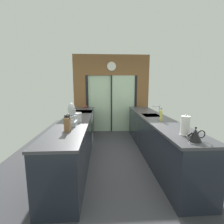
{
  "coord_description": "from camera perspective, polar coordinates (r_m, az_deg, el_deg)",
  "views": [
    {
      "loc": [
        -0.32,
        -3.35,
        1.64
      ],
      "look_at": [
        -0.08,
        0.72,
        0.98
      ],
      "focal_mm": 25.98,
      "sensor_mm": 36.0,
      "label": 1
    }
  ],
  "objects": [
    {
      "name": "ground_plane",
      "position": [
        4.3,
        1.21,
        -13.4
      ],
      "size": [
        5.04,
        7.6,
        0.02
      ],
      "primitive_type": "cube",
      "color": "#38383D"
    },
    {
      "name": "back_wall_unit",
      "position": [
        5.76,
        -0.18,
        8.05
      ],
      "size": [
        2.64,
        0.12,
        2.7
      ],
      "color": "brown",
      "rests_on": "ground_plane"
    },
    {
      "name": "left_counter_run",
      "position": [
        3.73,
        -12.45,
        -9.44
      ],
      "size": [
        0.62,
        3.8,
        0.92
      ],
      "color": "#1E232D",
      "rests_on": "ground_plane"
    },
    {
      "name": "right_counter_run",
      "position": [
        4.03,
        14.72,
        -8.1
      ],
      "size": [
        0.62,
        3.8,
        0.92
      ],
      "color": "#1E232D",
      "rests_on": "ground_plane"
    },
    {
      "name": "sink_faucet",
      "position": [
        4.18,
        15.91,
        1.15
      ],
      "size": [
        0.19,
        0.02,
        0.24
      ],
      "color": "#B7BABC",
      "rests_on": "right_counter_run"
    },
    {
      "name": "oven_range",
      "position": [
        4.79,
        -10.35,
        -5.29
      ],
      "size": [
        0.6,
        0.6,
        0.92
      ],
      "color": "#B7BABC",
      "rests_on": "ground_plane"
    },
    {
      "name": "mixing_bowl",
      "position": [
        5.38,
        -9.42,
        1.75
      ],
      "size": [
        0.18,
        0.18,
        0.07
      ],
      "color": "#BC4C38",
      "rests_on": "left_counter_run"
    },
    {
      "name": "knife_block",
      "position": [
        2.7,
        -15.45,
        -4.22
      ],
      "size": [
        0.09,
        0.14,
        0.27
      ],
      "color": "brown",
      "rests_on": "left_counter_run"
    },
    {
      "name": "stand_mixer",
      "position": [
        3.08,
        -13.95,
        -1.57
      ],
      "size": [
        0.17,
        0.27,
        0.42
      ],
      "color": "#B7BABC",
      "rests_on": "left_counter_run"
    },
    {
      "name": "stock_pot",
      "position": [
        3.42,
        -12.87,
        -1.72
      ],
      "size": [
        0.27,
        0.27,
        0.2
      ],
      "color": "#B7BABC",
      "rests_on": "left_counter_run"
    },
    {
      "name": "kettle",
      "position": [
        2.41,
        27.29,
        -7.19
      ],
      "size": [
        0.25,
        0.17,
        0.2
      ],
      "color": "black",
      "rests_on": "right_counter_run"
    },
    {
      "name": "soap_bottle",
      "position": [
        3.51,
        16.87,
        -1.2
      ],
      "size": [
        0.05,
        0.05,
        0.26
      ],
      "color": "#D1CC4C",
      "rests_on": "right_counter_run"
    },
    {
      "name": "paper_towel_roll",
      "position": [
        2.62,
        24.35,
        -4.44
      ],
      "size": [
        0.15,
        0.15,
        0.31
      ],
      "color": "#B7BABC",
      "rests_on": "right_counter_run"
    }
  ]
}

